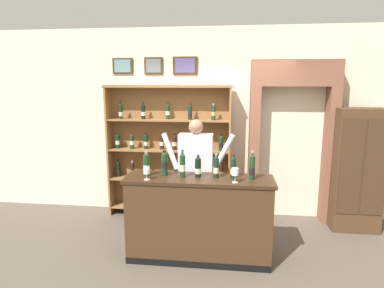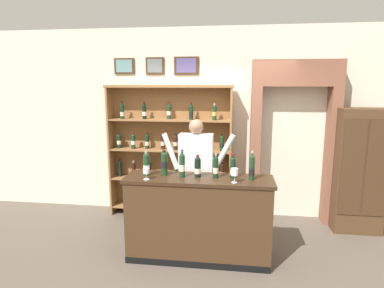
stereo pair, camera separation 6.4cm
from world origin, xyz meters
name	(u,v)px [view 1 (the left image)]	position (x,y,z in m)	size (l,w,h in m)	color
ground_plane	(201,258)	(0.00, 0.00, -0.01)	(14.00, 14.00, 0.02)	brown
back_wall	(210,123)	(0.00, 1.59, 1.52)	(12.00, 0.19, 3.05)	beige
wine_shelf	(169,149)	(-0.64, 1.33, 1.12)	(2.02, 0.30, 2.14)	olive
archway_doorway	(291,129)	(1.29, 1.46, 1.45)	(1.31, 0.45, 2.51)	brown
side_cabinet	(357,170)	(2.20, 1.13, 0.91)	(0.68, 0.44, 1.82)	#4C331E
tasting_counter	(199,219)	(-0.02, 0.00, 0.52)	(1.80, 0.51, 1.05)	#422B19
shopkeeper	(196,166)	(-0.12, 0.52, 1.06)	(1.02, 0.22, 1.70)	#2D3347
tasting_bottle_rosso	(147,164)	(-0.68, 0.02, 1.19)	(0.08, 0.08, 0.31)	#19381E
tasting_bottle_brunello	(164,163)	(-0.46, 0.05, 1.21)	(0.08, 0.08, 0.32)	#19381E
tasting_bottle_chianti	(183,165)	(-0.22, 0.00, 1.20)	(0.07, 0.07, 0.34)	#19381E
tasting_bottle_bianco	(198,167)	(-0.04, 0.04, 1.17)	(0.08, 0.08, 0.27)	black
tasting_bottle_prosecco	(216,167)	(0.18, 0.03, 1.18)	(0.07, 0.07, 0.30)	black
tasting_bottle_vin_santo	(233,167)	(0.38, 0.04, 1.18)	(0.07, 0.07, 0.30)	black
tasting_bottle_super_tuscan	(252,167)	(0.60, 0.01, 1.20)	(0.07, 0.07, 0.35)	#19381E
wine_glass_center	(235,172)	(0.40, -0.15, 1.17)	(0.08, 0.08, 0.17)	silver
wine_glass_left	(147,172)	(-0.63, -0.16, 1.15)	(0.08, 0.08, 0.14)	silver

